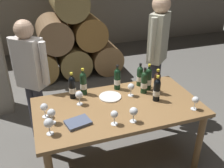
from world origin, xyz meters
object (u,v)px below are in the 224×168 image
wine_bottle_4 (144,82)px  wine_glass_4 (195,100)px  wine_glass_5 (49,123)px  wine_bottle_6 (148,79)px  wine_bottle_0 (83,83)px  wine_glass_1 (134,112)px  wine_bottle_7 (117,79)px  sommelier_presenting (158,47)px  dining_table (118,113)px  wine_bottle_1 (72,87)px  wine_glass_7 (79,95)px  serving_plate (110,97)px  taster_seated_left (31,74)px  wine_glass_3 (51,113)px  tasting_notebook (78,122)px  wine_glass_6 (114,115)px  wine_bottle_2 (157,83)px  wine_bottle_3 (140,76)px  wine_bottle_5 (157,90)px  wine_glass_0 (44,108)px  wine_glass_2 (131,87)px

wine_bottle_4 → wine_glass_4: wine_bottle_4 is taller
wine_glass_5 → wine_bottle_6: bearing=21.3°
wine_bottle_0 → wine_glass_1: wine_bottle_0 is taller
wine_bottle_7 → sommelier_presenting: size_ratio=0.17×
dining_table → wine_bottle_6: bearing=26.1°
wine_bottle_1 → wine_glass_7: bearing=-76.3°
wine_bottle_6 → serving_plate: (-0.47, -0.03, -0.13)m
wine_bottle_4 → wine_glass_7: bearing=-179.2°
wine_bottle_6 → sommelier_presenting: sommelier_presenting is taller
taster_seated_left → serving_plate: bearing=-34.6°
wine_bottle_1 → serving_plate: wine_bottle_1 is taller
wine_glass_3 → tasting_notebook: bearing=-21.7°
wine_glass_7 → serving_plate: wine_glass_7 is taller
serving_plate → wine_glass_5: bearing=-148.7°
wine_bottle_4 → wine_glass_4: 0.58m
wine_glass_5 → wine_bottle_1: bearing=60.4°
wine_bottle_0 → wine_glass_3: wine_bottle_0 is taller
wine_glass_5 → dining_table: bearing=18.2°
wine_glass_6 → sommelier_presenting: bearing=46.7°
serving_plate → sommelier_presenting: bearing=33.5°
wine_bottle_2 → wine_bottle_3: size_ratio=1.04×
wine_bottle_2 → serving_plate: bearing=171.4°
wine_bottle_0 → wine_glass_4: 1.18m
wine_bottle_4 → wine_glass_6: wine_bottle_4 is taller
dining_table → tasting_notebook: (-0.46, -0.17, 0.11)m
wine_bottle_3 → wine_glass_6: wine_bottle_3 is taller
wine_bottle_3 → tasting_notebook: (-0.85, -0.51, -0.11)m
wine_bottle_4 → wine_glass_1: (-0.33, -0.47, -0.02)m
dining_table → wine_bottle_3: bearing=40.9°
wine_bottle_1 → wine_bottle_6: wine_bottle_6 is taller
wine_bottle_3 → wine_bottle_5: bearing=-86.6°
wine_bottle_0 → wine_bottle_4: (0.64, -0.19, -0.00)m
wine_bottle_2 → taster_seated_left: bearing=154.6°
wine_bottle_1 → taster_seated_left: taster_seated_left is taller
wine_glass_5 → serving_plate: (0.69, 0.42, -0.10)m
dining_table → wine_glass_4: bearing=-24.2°
sommelier_presenting → wine_bottle_7: bearing=-150.3°
wine_bottle_2 → wine_bottle_4: size_ratio=0.96×
wine_bottle_1 → wine_glass_4: bearing=-29.4°
wine_glass_6 → serving_plate: wine_glass_6 is taller
wine_bottle_4 → wine_glass_6: size_ratio=2.10×
wine_bottle_1 → wine_bottle_3: size_ratio=1.07×
wine_bottle_1 → wine_glass_7: wine_bottle_1 is taller
wine_glass_0 → wine_glass_4: 1.46m
wine_bottle_7 → taster_seated_left: 0.99m
dining_table → wine_glass_1: size_ratio=11.21×
wine_bottle_3 → wine_glass_2: size_ratio=1.88×
sommelier_presenting → wine_bottle_0: bearing=-160.3°
wine_bottle_3 → wine_glass_3: bearing=-158.4°
wine_glass_4 → wine_glass_7: bearing=156.4°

